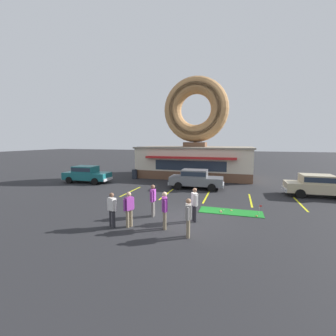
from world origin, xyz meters
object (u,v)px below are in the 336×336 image
pedestrian_crossing_woman (188,216)px  trash_bin (135,174)px  golf_ball (224,210)px  pedestrian_blue_sweater_man (195,203)px  car_grey (196,178)px  pedestrian_leather_jacket_man (112,208)px  pedestrian_clipboard_woman (165,208)px  car_teal (87,174)px  pedestrian_beanie_man (153,199)px  car_champagne (318,185)px  putting_flag_pin (260,208)px  pedestrian_hooded_kid (129,208)px

pedestrian_crossing_woman → trash_bin: bearing=123.7°
golf_ball → pedestrian_blue_sweater_man: bearing=-120.9°
golf_ball → trash_bin: 13.02m
car_grey → pedestrian_leather_jacket_man: bearing=-103.2°
car_grey → pedestrian_clipboard_woman: bearing=-88.9°
car_teal → trash_bin: 4.87m
pedestrian_blue_sweater_man → pedestrian_leather_jacket_man: bearing=-152.8°
pedestrian_clipboard_woman → trash_bin: (-7.28, 12.17, -0.47)m
pedestrian_leather_jacket_man → pedestrian_beanie_man: size_ratio=0.95×
pedestrian_blue_sweater_man → pedestrian_leather_jacket_man: 4.01m
car_champagne → pedestrian_leather_jacket_man: 14.63m
pedestrian_blue_sweater_man → car_grey: bearing=99.5°
pedestrian_clipboard_woman → trash_bin: pedestrian_clipboard_woman is taller
pedestrian_blue_sweater_man → pedestrian_clipboard_woman: 1.76m
car_grey → pedestrian_blue_sweater_man: 7.92m
putting_flag_pin → car_teal: car_teal is taller
putting_flag_pin → pedestrian_clipboard_woman: bearing=-143.2°
car_champagne → pedestrian_beanie_man: (-9.88, -7.47, 0.08)m
pedestrian_blue_sweater_man → pedestrian_crossing_woman: pedestrian_blue_sweater_man is taller
car_teal → golf_ball: bearing=-21.6°
pedestrian_leather_jacket_man → pedestrian_beanie_man: bearing=56.1°
car_champagne → trash_bin: (-16.05, 3.24, -0.37)m
putting_flag_pin → car_champagne: car_champagne is taller
pedestrian_blue_sweater_man → pedestrian_clipboard_woman: (-1.14, -1.35, 0.01)m
putting_flag_pin → pedestrian_clipboard_woman: 5.49m
car_teal → pedestrian_clipboard_woman: size_ratio=2.68×
pedestrian_leather_jacket_man → pedestrian_clipboard_woman: size_ratio=0.95×
car_teal → pedestrian_blue_sweater_man: 14.02m
pedestrian_leather_jacket_man → trash_bin: bearing=111.0°
car_teal → car_champagne: same height
car_grey → pedestrian_clipboard_woman: pedestrian_clipboard_woman is taller
pedestrian_crossing_woman → trash_bin: (-8.50, 12.73, -0.42)m
pedestrian_blue_sweater_man → car_champagne: bearing=44.8°
car_teal → car_champagne: size_ratio=1.02×
pedestrian_clipboard_woman → pedestrian_beanie_man: bearing=127.4°
putting_flag_pin → car_grey: (-4.55, 5.88, 0.43)m
putting_flag_pin → pedestrian_leather_jacket_man: (-6.80, -3.75, 0.47)m
car_grey → trash_bin: bearing=157.0°
car_teal → pedestrian_leather_jacket_man: bearing=-48.1°
putting_flag_pin → pedestrian_beanie_man: size_ratio=0.32×
golf_ball → pedestrian_clipboard_woman: pedestrian_clipboard_woman is taller
pedestrian_beanie_man → pedestrian_hooded_kid: bearing=-107.4°
golf_ball → putting_flag_pin: (1.92, -0.28, 0.39)m
pedestrian_crossing_woman → trash_bin: 15.31m
trash_bin → car_champagne: bearing=-11.4°
putting_flag_pin → pedestrian_hooded_kid: (-6.04, -3.54, 0.50)m
pedestrian_hooded_kid → trash_bin: (-5.62, 12.44, -0.44)m
car_grey → pedestrian_hooded_kid: bearing=-99.0°
car_teal → car_champagne: bearing=0.5°
pedestrian_crossing_woman → pedestrian_blue_sweater_man: bearing=92.4°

